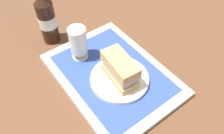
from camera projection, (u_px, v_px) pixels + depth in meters
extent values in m
plane|color=brown|center=(112.00, 77.00, 0.77)|extent=(3.00, 3.00, 0.00)
cube|color=silver|center=(112.00, 75.00, 0.76)|extent=(0.44, 0.32, 0.02)
cube|color=#2D4793|center=(112.00, 73.00, 0.75)|extent=(0.38, 0.27, 0.00)
cylinder|color=silver|center=(120.00, 78.00, 0.73)|extent=(0.19, 0.19, 0.01)
cube|color=tan|center=(120.00, 75.00, 0.71)|extent=(0.14, 0.08, 0.02)
cube|color=#9EA3A8|center=(121.00, 71.00, 0.70)|extent=(0.12, 0.07, 0.02)
cube|color=silver|center=(121.00, 68.00, 0.69)|extent=(0.11, 0.06, 0.01)
sphere|color=#47932D|center=(112.00, 56.00, 0.71)|extent=(0.04, 0.04, 0.04)
cube|color=tan|center=(121.00, 64.00, 0.67)|extent=(0.14, 0.08, 0.04)
cylinder|color=silver|center=(80.00, 56.00, 0.80)|extent=(0.06, 0.06, 0.01)
cylinder|color=silver|center=(80.00, 53.00, 0.79)|extent=(0.01, 0.01, 0.02)
cylinder|color=silver|center=(78.00, 40.00, 0.74)|extent=(0.06, 0.06, 0.09)
cylinder|color=gold|center=(79.00, 46.00, 0.76)|extent=(0.06, 0.06, 0.04)
cylinder|color=white|center=(78.00, 40.00, 0.74)|extent=(0.05, 0.05, 0.01)
cylinder|color=black|center=(48.00, 23.00, 0.83)|extent=(0.06, 0.06, 0.17)
cylinder|color=silver|center=(47.00, 21.00, 0.82)|extent=(0.07, 0.07, 0.05)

